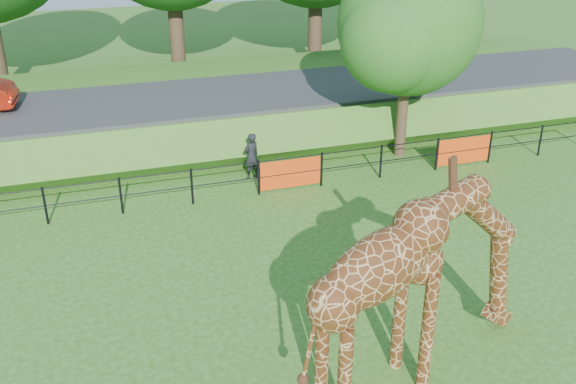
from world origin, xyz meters
name	(u,v)px	position (x,y,z in m)	size (l,w,h in m)	color
giraffe	(423,287)	(2.62, -0.49, 1.90)	(5.32, 0.98, 3.80)	#522911
perimeter_fence	(192,186)	(0.00, 8.00, 0.55)	(28.07, 0.10, 1.10)	black
embankment	(156,108)	(0.00, 15.50, 0.65)	(40.00, 9.00, 1.30)	#2C5A16
road	(160,101)	(0.00, 14.00, 1.36)	(40.00, 5.00, 0.12)	#2E2E31
visitor	(251,156)	(2.13, 9.26, 0.75)	(0.54, 0.36, 1.49)	black
tree_east	(411,29)	(7.60, 9.63, 4.28)	(5.40, 4.71, 6.76)	#362818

